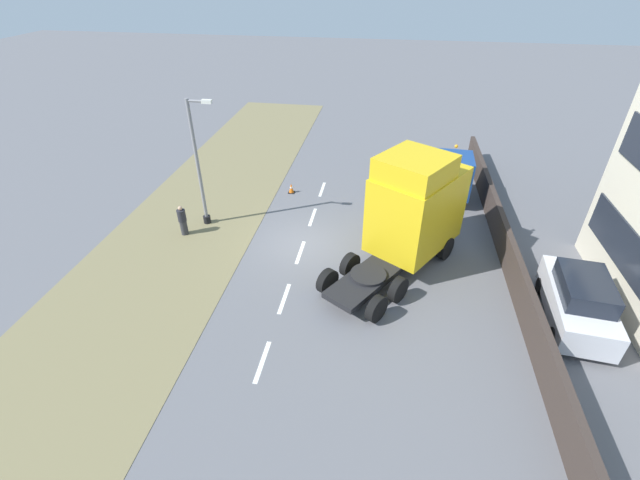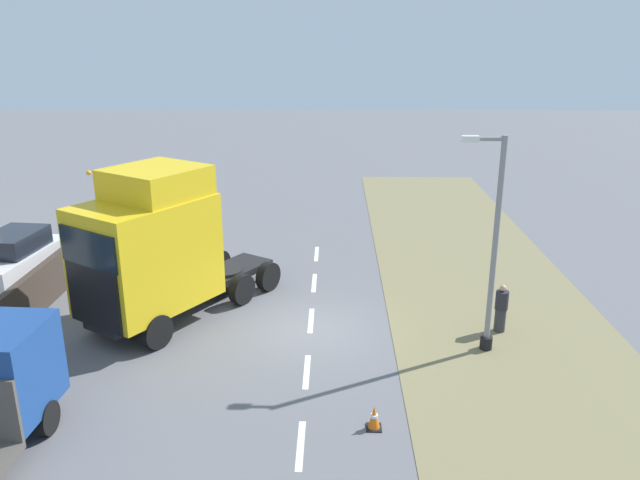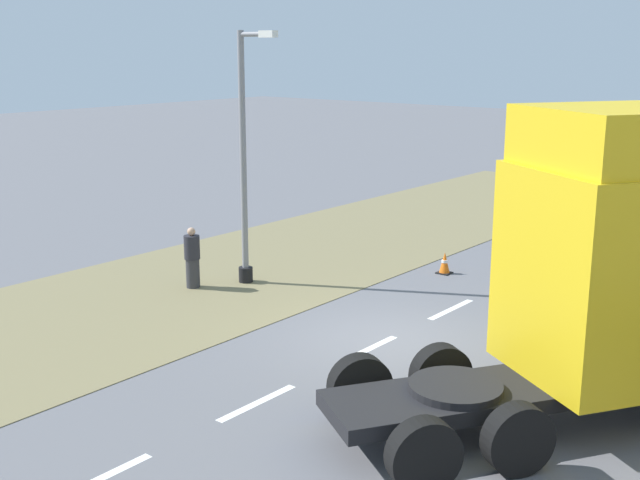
% 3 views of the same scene
% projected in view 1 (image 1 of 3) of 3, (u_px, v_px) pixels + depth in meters
% --- Properties ---
extents(ground_plane, '(120.00, 120.00, 0.00)m').
position_uv_depth(ground_plane, '(303.00, 244.00, 20.11)').
color(ground_plane, slate).
rests_on(ground_plane, ground).
extents(grass_verge, '(7.00, 44.00, 0.01)m').
position_uv_depth(grass_verge, '(183.00, 233.00, 20.91)').
color(grass_verge, olive).
rests_on(grass_verge, ground).
extents(lane_markings, '(0.16, 14.60, 0.00)m').
position_uv_depth(lane_markings, '(300.00, 252.00, 19.54)').
color(lane_markings, white).
rests_on(lane_markings, ground).
extents(boundary_wall, '(0.25, 24.00, 1.45)m').
position_uv_depth(boundary_wall, '(507.00, 249.00, 18.51)').
color(boundary_wall, '#382D28').
rests_on(boundary_wall, ground).
extents(lorry_cab, '(5.89, 7.18, 5.11)m').
position_uv_depth(lorry_cab, '(413.00, 210.00, 17.75)').
color(lorry_cab, black).
rests_on(lorry_cab, ground).
extents(flatbed_truck, '(2.54, 6.20, 2.65)m').
position_uv_depth(flatbed_truck, '(448.00, 174.00, 23.19)').
color(flatbed_truck, navy).
rests_on(flatbed_truck, ground).
extents(parked_car, '(2.29, 4.48, 2.01)m').
position_uv_depth(parked_car, '(578.00, 300.00, 15.35)').
color(parked_car, silver).
rests_on(parked_car, ground).
extents(lamp_post, '(1.30, 0.36, 6.23)m').
position_uv_depth(lamp_post, '(200.00, 172.00, 20.12)').
color(lamp_post, black).
rests_on(lamp_post, ground).
extents(pedestrian, '(0.39, 0.39, 1.54)m').
position_uv_depth(pedestrian, '(183.00, 221.00, 20.41)').
color(pedestrian, '#333338').
rests_on(pedestrian, ground).
extents(traffic_cone_lead, '(0.36, 0.36, 0.58)m').
position_uv_depth(traffic_cone_lead, '(291.00, 188.00, 24.30)').
color(traffic_cone_lead, black).
rests_on(traffic_cone_lead, ground).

